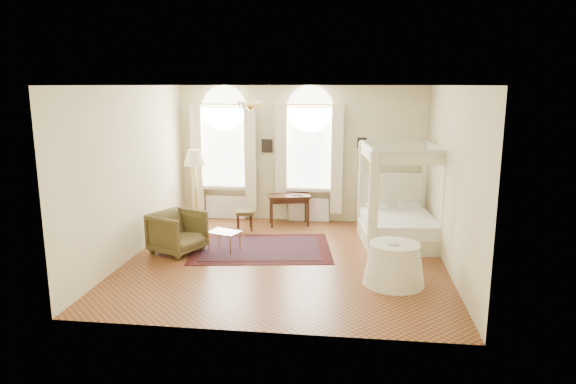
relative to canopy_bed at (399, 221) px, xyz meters
name	(u,v)px	position (x,y,z in m)	size (l,w,h in m)	color
ground	(286,259)	(-2.25, -1.35, -0.48)	(6.00, 6.00, 0.00)	brown
room_walls	(286,158)	(-2.25, -1.35, 1.50)	(6.00, 6.00, 6.00)	beige
window_left	(224,160)	(-4.15, 1.52, 1.01)	(1.62, 0.27, 3.29)	white
window_right	(309,162)	(-2.05, 1.52, 1.01)	(1.62, 0.27, 3.29)	white
chandelier	(250,105)	(-3.15, -0.15, 2.43)	(0.51, 0.45, 0.50)	gold
wall_pictures	(305,145)	(-2.16, 1.62, 1.41)	(2.54, 0.03, 0.39)	black
canopy_bed	(399,221)	(0.00, 0.00, 0.00)	(1.80, 2.12, 2.10)	beige
nightstand	(395,214)	(0.02, 1.35, -0.19)	(0.40, 0.36, 0.57)	#361B0E
nightstand_lamp	(400,193)	(0.11, 1.30, 0.33)	(0.25, 0.25, 0.36)	gold
writing_desk	(289,199)	(-2.49, 1.13, 0.15)	(1.07, 0.73, 0.74)	#361B0E
laptop	(297,194)	(-2.30, 1.17, 0.27)	(0.31, 0.20, 0.02)	black
stool	(244,214)	(-3.47, 0.58, -0.09)	(0.50, 0.50, 0.46)	#49421F
armchair	(177,232)	(-4.46, -1.20, -0.06)	(0.89, 0.92, 0.84)	#4A4020
coffee_table	(224,233)	(-3.55, -1.01, -0.11)	(0.72, 0.61, 0.41)	silver
floor_lamp	(195,162)	(-4.57, 0.44, 1.12)	(0.48, 0.48, 1.87)	gold
oriental_rug	(261,248)	(-2.84, -0.76, -0.47)	(3.09, 2.42, 0.01)	#3E100E
side_table	(394,264)	(-0.28, -2.35, -0.13)	(1.04, 1.04, 0.71)	white
book	(387,243)	(-0.41, -2.36, 0.24)	(0.19, 0.26, 0.02)	black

